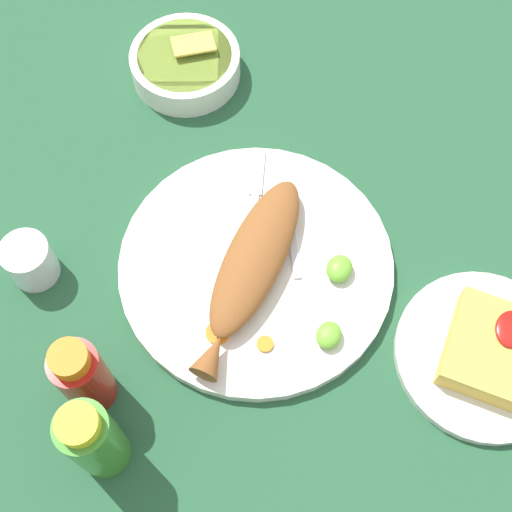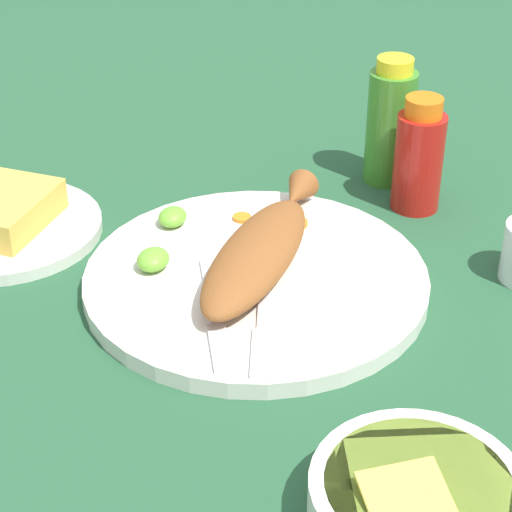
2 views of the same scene
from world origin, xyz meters
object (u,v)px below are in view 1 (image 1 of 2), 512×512
Objects in this scene: fried_fish at (252,264)px; hot_sauce_bottle_green at (93,440)px; salt_cup at (31,262)px; guacamole_bowl at (186,63)px; fork_far at (288,207)px; fork_near at (255,201)px; main_plate at (256,266)px; side_plate_fries at (483,355)px; hot_sauce_bottle_red at (82,376)px.

hot_sauce_bottle_green is (-0.27, 0.07, 0.04)m from fried_fish.
salt_cup is 0.39× the size of guacamole_bowl.
guacamole_bowl is at bearing 14.59° from hot_sauce_bottle_green.
fried_fish is 1.67× the size of fork_far.
salt_cup reaches higher than fork_near.
hot_sauce_bottle_green is at bearing -132.43° from salt_cup.
salt_cup is (-0.11, 0.26, 0.02)m from main_plate.
guacamole_bowl is (0.55, 0.14, -0.05)m from hot_sauce_bottle_green.
hot_sauce_bottle_green reaches higher than main_plate.
fork_near reaches higher than side_plate_fries.
main_plate is at bearing 88.55° from side_plate_fries.
fork_far is 1.08× the size of hot_sauce_bottle_green.
hot_sauce_bottle_green reaches higher than salt_cup.
guacamole_bowl is (0.49, 0.09, -0.04)m from hot_sauce_bottle_red.
hot_sauce_bottle_green reaches higher than side_plate_fries.
hot_sauce_bottle_red reaches higher than fried_fish.
guacamole_bowl reaches higher than main_plate.
side_plate_fries is (0.10, -0.57, -0.02)m from salt_cup.
fried_fish is at bearing -177.21° from fork_near.
fork_near is at bearing -6.02° from hot_sauce_bottle_green.
fork_far is at bearing 71.32° from side_plate_fries.
hot_sauce_bottle_red is at bearing 38.36° from hot_sauce_bottle_green.
fried_fish reaches higher than fork_far.
fork_near is 0.30m from salt_cup.
fork_near is 0.32m from hot_sauce_bottle_red.
side_plate_fries is (-0.01, -0.30, -0.00)m from main_plate.
main_plate is 5.62× the size of salt_cup.
hot_sauce_bottle_green is at bearing 126.17° from side_plate_fries.
main_plate is 0.30m from side_plate_fries.
hot_sauce_bottle_red is at bearing 147.17° from fork_near.
salt_cup reaches higher than side_plate_fries.
fork_far is 0.28m from guacamole_bowl.
side_plate_fries is (0.28, -0.38, -0.07)m from hot_sauce_bottle_green.
fork_far is 2.70× the size of salt_cup.
fork_far is 0.35m from hot_sauce_bottle_red.
hot_sauce_bottle_green is at bearing 165.36° from main_plate.
hot_sauce_bottle_green is (-0.38, 0.08, 0.06)m from fork_far.
fork_far is at bearing -97.09° from fork_near.
hot_sauce_bottle_green is 0.26m from salt_cup.
hot_sauce_bottle_green is (-0.28, 0.07, 0.07)m from main_plate.
fork_near is at bearing 72.77° from fork_far.
guacamole_bowl is at bearing 25.81° from fork_far.
side_plate_fries is at bearing -87.94° from fried_fish.
main_plate is 0.29m from salt_cup.
main_plate is 0.03m from fried_fish.
main_plate is 2.08× the size of fork_far.
main_plate reaches higher than side_plate_fries.
hot_sauce_bottle_green is 2.51× the size of salt_cup.
fried_fish reaches higher than fork_near.
fork_near is 1.12× the size of guacamole_bowl.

